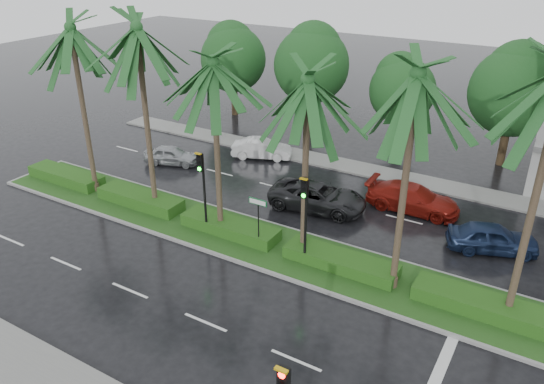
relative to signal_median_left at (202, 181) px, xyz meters
The scene contains 15 objects.
ground 5.01m from the signal_median_left, ahead, with size 120.00×120.00×0.00m, color black.
far_sidewalk 12.71m from the signal_median_left, 71.13° to the left, with size 40.00×2.00×0.12m, color slate.
median 5.00m from the signal_median_left, ahead, with size 36.00×4.00×0.15m.
hedge 4.79m from the signal_median_left, ahead, with size 35.20×1.40×0.60m.
lane_markings 7.68m from the signal_median_left, ahead, with size 34.00×13.06×0.01m.
palm_row 6.19m from the signal_median_left, 14.64° to the left, with size 26.30×4.20×10.47m.
signal_median_left is the anchor object (origin of this frame).
signal_median_right 5.50m from the signal_median_left, ahead, with size 0.34×0.42×4.36m.
street_sign 3.13m from the signal_median_left, ahead, with size 0.95×0.09×2.60m.
bg_trees 17.61m from the signal_median_left, 80.87° to the left, with size 32.84×5.58×8.06m.
car_silver 10.07m from the signal_median_left, 140.09° to the left, with size 3.57×1.44×1.22m, color #A1A4A8.
car_white 10.86m from the signal_median_left, 106.43° to the left, with size 3.97×1.38×1.31m, color beige.
car_darkgrey 6.88m from the signal_median_left, 57.37° to the left, with size 5.29×2.44×1.47m, color black.
car_red 11.49m from the signal_median_left, 44.76° to the left, with size 5.01×2.04×1.45m, color maroon.
car_blue 13.98m from the signal_median_left, 24.97° to the left, with size 4.13×1.66×1.41m, color #172546.
Camera 1 is at (10.55, -17.66, 13.56)m, focal length 35.00 mm.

